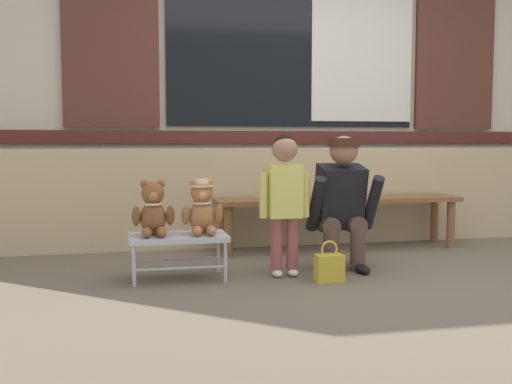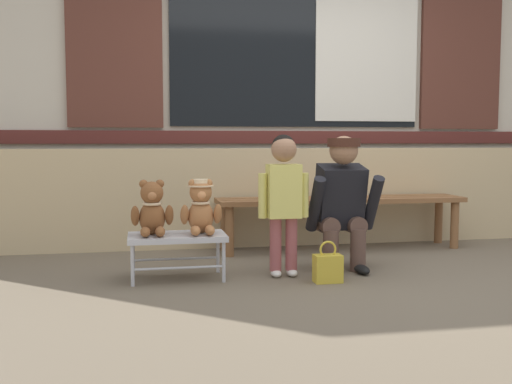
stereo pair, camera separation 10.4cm
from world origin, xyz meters
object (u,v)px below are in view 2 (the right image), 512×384
object	(u,v)px
child_standing	(284,189)
adult_crouching	(342,202)
small_display_bench	(177,239)
wooden_bench_long	(341,205)
teddy_bear_plain	(152,210)
teddy_bear_with_hat	(201,208)
handbag_on_ground	(328,268)

from	to	relation	value
child_standing	adult_crouching	distance (m)	0.49
small_display_bench	wooden_bench_long	bearing A→B (deg)	30.50
wooden_bench_long	small_display_bench	bearing A→B (deg)	-149.50
wooden_bench_long	small_display_bench	xyz separation A→B (m)	(-1.42, -0.84, -0.11)
teddy_bear_plain	adult_crouching	distance (m)	1.33
teddy_bear_with_hat	handbag_on_ground	world-z (taller)	teddy_bear_with_hat
small_display_bench	adult_crouching	size ratio (longest dim) A/B	0.67
wooden_bench_long	small_display_bench	distance (m)	1.66
teddy_bear_with_hat	wooden_bench_long	bearing A→B (deg)	33.50
wooden_bench_long	child_standing	size ratio (longest dim) A/B	2.19
wooden_bench_long	teddy_bear_plain	world-z (taller)	teddy_bear_plain
small_display_bench	teddy_bear_with_hat	bearing A→B (deg)	0.77
child_standing	adult_crouching	size ratio (longest dim) A/B	1.01
teddy_bear_with_hat	teddy_bear_plain	bearing A→B (deg)	-179.87
wooden_bench_long	adult_crouching	world-z (taller)	adult_crouching
wooden_bench_long	handbag_on_ground	distance (m)	1.25
wooden_bench_long	handbag_on_ground	bearing A→B (deg)	-112.87
teddy_bear_plain	teddy_bear_with_hat	distance (m)	0.32
teddy_bear_with_hat	child_standing	size ratio (longest dim) A/B	0.38
teddy_bear_with_hat	adult_crouching	xyz separation A→B (m)	(1.01, 0.08, 0.01)
small_display_bench	adult_crouching	xyz separation A→B (m)	(1.17, 0.08, 0.21)
small_display_bench	teddy_bear_with_hat	xyz separation A→B (m)	(0.16, 0.00, 0.21)
teddy_bear_plain	adult_crouching	bearing A→B (deg)	3.28
teddy_bear_with_hat	adult_crouching	world-z (taller)	adult_crouching
teddy_bear_with_hat	handbag_on_ground	bearing A→B (deg)	-19.59
child_standing	adult_crouching	bearing A→B (deg)	15.67
small_display_bench	handbag_on_ground	size ratio (longest dim) A/B	2.35
small_display_bench	teddy_bear_with_hat	world-z (taller)	teddy_bear_with_hat
teddy_bear_with_hat	child_standing	distance (m)	0.57
adult_crouching	child_standing	bearing A→B (deg)	-164.33
small_display_bench	teddy_bear_with_hat	size ratio (longest dim) A/B	1.76
adult_crouching	handbag_on_ground	distance (m)	0.57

